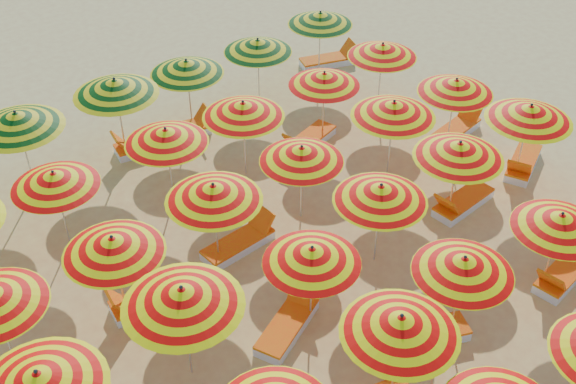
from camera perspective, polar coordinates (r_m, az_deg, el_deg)
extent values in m
plane|color=#E1C264|center=(15.85, 1.15, -5.43)|extent=(120.00, 120.00, 0.00)
cylinder|color=silver|center=(12.83, 8.51, -12.94)|extent=(0.04, 0.04, 2.03)
cone|color=#F77000|center=(12.17, 8.89, -10.32)|extent=(2.55, 2.55, 0.39)
sphere|color=black|center=(12.00, 9.00, -9.61)|extent=(0.07, 0.07, 0.07)
cylinder|color=silver|center=(14.13, 13.22, -8.07)|extent=(0.04, 0.04, 1.90)
cone|color=#F77000|center=(13.56, 13.71, -5.65)|extent=(2.09, 2.09, 0.36)
sphere|color=black|center=(13.42, 13.84, -5.00)|extent=(0.06, 0.06, 0.06)
cylinder|color=silver|center=(15.58, 20.07, -4.52)|extent=(0.04, 0.04, 1.90)
cone|color=#F77000|center=(15.06, 20.73, -2.20)|extent=(2.09, 2.09, 0.36)
sphere|color=black|center=(14.94, 20.90, -1.59)|extent=(0.06, 0.06, 0.06)
cone|color=#F77000|center=(11.86, -19.09, -13.93)|extent=(2.43, 2.43, 0.40)
sphere|color=black|center=(11.69, -19.32, -13.23)|extent=(0.07, 0.07, 0.07)
cylinder|color=silver|center=(13.12, -7.99, -11.02)|extent=(0.04, 0.04, 2.14)
cone|color=#F77000|center=(12.44, -8.36, -8.21)|extent=(2.80, 2.80, 0.41)
sphere|color=black|center=(12.27, -8.45, -7.45)|extent=(0.07, 0.07, 0.07)
cylinder|color=silver|center=(13.98, 1.83, -7.46)|extent=(0.04, 0.04, 1.88)
cone|color=#F77000|center=(13.41, 1.90, -5.02)|extent=(2.21, 2.21, 0.36)
sphere|color=black|center=(13.27, 1.92, -4.37)|extent=(0.06, 0.06, 0.06)
cylinder|color=silver|center=(15.34, 7.08, -2.60)|extent=(0.04, 0.04, 1.97)
cone|color=#F77000|center=(14.80, 7.33, -0.09)|extent=(2.23, 2.23, 0.38)
sphere|color=black|center=(14.67, 7.40, 0.58)|extent=(0.07, 0.07, 0.07)
cylinder|color=silver|center=(16.78, 12.95, 0.78)|extent=(0.04, 0.04, 2.02)
cone|color=#F77000|center=(16.28, 13.38, 3.23)|extent=(2.23, 2.23, 0.38)
sphere|color=black|center=(16.16, 13.49, 3.88)|extent=(0.07, 0.07, 0.07)
cylinder|color=silver|center=(18.44, 18.02, 3.60)|extent=(0.04, 0.04, 2.06)
cone|color=#F77000|center=(17.98, 18.57, 5.95)|extent=(2.42, 2.42, 0.39)
sphere|color=black|center=(17.87, 18.71, 6.56)|extent=(0.07, 0.07, 0.07)
cylinder|color=silver|center=(14.15, -21.55, -10.12)|extent=(0.04, 0.04, 1.92)
cylinder|color=silver|center=(14.45, -13.17, -6.62)|extent=(0.04, 0.04, 1.96)
cone|color=#F77000|center=(13.88, -13.66, -4.12)|extent=(2.38, 2.38, 0.37)
sphere|color=black|center=(13.74, -13.79, -3.45)|extent=(0.07, 0.07, 0.07)
cylinder|color=silver|center=(15.25, -5.70, -2.65)|extent=(0.04, 0.04, 2.02)
cone|color=#F77000|center=(14.69, -5.91, -0.05)|extent=(2.52, 2.52, 0.39)
sphere|color=black|center=(14.56, -5.97, 0.63)|extent=(0.07, 0.07, 0.07)
cylinder|color=silver|center=(16.40, 1.05, 0.66)|extent=(0.04, 0.04, 1.90)
cone|color=#F77000|center=(15.91, 1.08, 3.02)|extent=(2.35, 2.35, 0.36)
sphere|color=black|center=(15.79, 1.09, 3.64)|extent=(0.06, 0.06, 0.06)
cylinder|color=silver|center=(17.89, 8.09, 4.07)|extent=(0.04, 0.04, 2.05)
cone|color=#F77000|center=(17.41, 8.34, 6.49)|extent=(2.62, 2.62, 0.39)
sphere|color=black|center=(17.30, 8.41, 7.12)|extent=(0.07, 0.07, 0.07)
cylinder|color=silver|center=(19.28, 12.77, 5.99)|extent=(0.04, 0.04, 1.94)
cone|color=#F77000|center=(18.87, 13.12, 8.15)|extent=(2.53, 2.53, 0.37)
sphere|color=black|center=(18.77, 13.21, 8.71)|extent=(0.06, 0.06, 0.06)
cylinder|color=silver|center=(16.44, -17.43, -1.34)|extent=(0.04, 0.04, 1.89)
cone|color=#F77000|center=(15.95, -17.97, 0.94)|extent=(2.30, 2.30, 0.36)
sphere|color=black|center=(15.84, -18.12, 1.53)|extent=(0.06, 0.06, 0.06)
cylinder|color=silver|center=(17.14, -9.33, 2.03)|extent=(0.04, 0.04, 1.94)
cone|color=#F77000|center=(16.66, -9.62, 4.38)|extent=(2.58, 2.58, 0.37)
sphere|color=black|center=(16.55, -9.69, 4.99)|extent=(0.06, 0.06, 0.06)
cylinder|color=silver|center=(17.81, -3.46, 4.15)|extent=(0.04, 0.04, 2.00)
cone|color=#F77000|center=(17.34, -3.56, 6.53)|extent=(2.02, 2.02, 0.38)
sphere|color=black|center=(17.23, -3.59, 7.15)|extent=(0.07, 0.07, 0.07)
cylinder|color=silver|center=(19.26, 2.81, 6.80)|extent=(0.04, 0.04, 1.87)
cone|color=#F77000|center=(18.85, 2.88, 8.91)|extent=(2.03, 2.03, 0.36)
sphere|color=black|center=(18.76, 2.90, 9.46)|extent=(0.06, 0.06, 0.06)
cylinder|color=silver|center=(20.69, 7.28, 8.98)|extent=(0.04, 0.04, 1.93)
cone|color=#F77000|center=(20.30, 7.47, 11.04)|extent=(2.43, 2.43, 0.37)
sphere|color=black|center=(20.21, 7.52, 11.58)|extent=(0.06, 0.06, 0.06)
cylinder|color=silver|center=(18.27, -20.01, 2.89)|extent=(0.04, 0.04, 2.14)
cone|color=#6E7004|center=(17.79, -20.64, 5.32)|extent=(2.25, 2.25, 0.41)
sphere|color=black|center=(17.67, -20.80, 5.96)|extent=(0.07, 0.07, 0.07)
cylinder|color=silver|center=(18.93, -13.09, 5.65)|extent=(0.04, 0.04, 2.13)
cone|color=#6E7004|center=(18.47, -13.50, 8.07)|extent=(2.39, 2.39, 0.41)
sphere|color=black|center=(18.36, -13.60, 8.70)|extent=(0.07, 0.07, 0.07)
cylinder|color=silver|center=(19.81, -7.80, 7.59)|extent=(0.04, 0.04, 1.96)
cone|color=#6E7004|center=(19.39, -8.02, 9.75)|extent=(2.31, 2.31, 0.37)
sphere|color=black|center=(19.29, -8.07, 10.31)|extent=(0.07, 0.07, 0.07)
cylinder|color=silver|center=(20.80, -2.34, 9.43)|extent=(0.04, 0.04, 1.92)
cone|color=#6E7004|center=(20.41, -2.40, 11.48)|extent=(2.15, 2.15, 0.37)
sphere|color=black|center=(20.32, -2.42, 12.01)|extent=(0.06, 0.06, 0.06)
cylinder|color=silver|center=(22.33, 2.51, 11.58)|extent=(0.04, 0.04, 1.95)
cone|color=#6E7004|center=(21.97, 2.57, 13.55)|extent=(2.25, 2.25, 0.37)
sphere|color=black|center=(21.88, 2.58, 14.06)|extent=(0.06, 0.06, 0.06)
cube|color=white|center=(14.50, 10.76, -11.05)|extent=(1.79, 1.23, 0.20)
cube|color=#F05D0B|center=(14.40, 10.82, -10.71)|extent=(1.79, 1.23, 0.06)
cube|color=#F05D0B|center=(14.01, 8.27, -10.75)|extent=(0.57, 0.68, 0.48)
cube|color=white|center=(16.46, 20.96, -6.14)|extent=(1.76, 0.78, 0.20)
cube|color=#F05D0B|center=(16.38, 21.06, -5.81)|extent=(1.76, 0.78, 0.06)
cube|color=#F05D0B|center=(15.73, 20.10, -6.55)|extent=(0.43, 0.62, 0.48)
cube|color=white|center=(14.38, -0.08, -10.67)|extent=(1.79, 1.21, 0.20)
cube|color=#F05D0B|center=(14.28, -0.08, -10.32)|extent=(1.79, 1.21, 0.06)
cube|color=#F05D0B|center=(14.55, 1.20, -7.92)|extent=(0.56, 0.68, 0.48)
cube|color=white|center=(17.70, 13.67, -0.87)|extent=(1.73, 0.68, 0.20)
cube|color=#F05D0B|center=(17.62, 13.73, -0.54)|extent=(1.73, 0.68, 0.06)
cube|color=#F05D0B|center=(17.01, 12.45, -0.96)|extent=(0.40, 0.60, 0.48)
cube|color=white|center=(19.42, 18.07, 2.11)|extent=(1.79, 1.21, 0.20)
cube|color=#F05D0B|center=(19.35, 18.14, 2.42)|extent=(1.79, 1.21, 0.06)
cube|color=#F05D0B|center=(18.65, 17.80, 1.86)|extent=(0.57, 0.68, 0.48)
cube|color=white|center=(15.12, -10.61, -8.41)|extent=(1.77, 0.84, 0.20)
cube|color=#F05D0B|center=(15.03, -10.67, -8.07)|extent=(1.77, 0.84, 0.06)
cube|color=#F05D0B|center=(14.76, -13.30, -8.39)|extent=(0.45, 0.63, 0.48)
cube|color=white|center=(16.10, -3.97, -4.24)|extent=(1.73, 0.66, 0.20)
cube|color=#F05D0B|center=(16.01, -3.99, -3.90)|extent=(1.73, 0.66, 0.06)
cube|color=#F05D0B|center=(16.19, -2.10, -2.22)|extent=(0.39, 0.60, 0.48)
cube|color=white|center=(20.21, 13.04, 4.64)|extent=(1.76, 0.81, 0.20)
cube|color=#F05D0B|center=(20.15, 13.10, 4.94)|extent=(1.76, 0.81, 0.06)
cube|color=#F05D0B|center=(20.56, 14.22, 6.21)|extent=(0.44, 0.62, 0.48)
cube|color=white|center=(19.33, 1.72, 4.03)|extent=(1.79, 0.99, 0.20)
cube|color=#F05D0B|center=(19.26, 1.72, 4.35)|extent=(1.79, 0.99, 0.06)
cube|color=#F05D0B|center=(18.66, 0.50, 3.96)|extent=(0.50, 0.65, 0.48)
cube|color=white|center=(19.49, -11.00, 3.58)|extent=(1.78, 0.91, 0.20)
cube|color=#F05D0B|center=(19.42, -11.05, 3.89)|extent=(1.78, 0.91, 0.06)
cube|color=#F05D0B|center=(19.16, -13.09, 3.87)|extent=(0.47, 0.64, 0.48)
cube|color=white|center=(19.90, -8.64, 4.67)|extent=(1.79, 1.01, 0.20)
cube|color=#F05D0B|center=(19.83, -8.67, 4.98)|extent=(1.79, 1.01, 0.06)
cube|color=#F05D0B|center=(19.86, -6.80, 5.98)|extent=(0.51, 0.66, 0.48)
cube|color=white|center=(23.21, 3.11, 10.22)|extent=(1.80, 1.12, 0.20)
cube|color=#F05D0B|center=(23.15, 3.12, 10.51)|extent=(1.80, 1.12, 0.06)
cube|color=#F05D0B|center=(23.30, 4.76, 11.23)|extent=(0.54, 0.67, 0.48)
imported|color=tan|center=(14.22, -6.81, -8.27)|extent=(0.59, 0.52, 1.37)
imported|color=tan|center=(14.20, -9.05, -8.29)|extent=(0.87, 0.77, 1.48)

